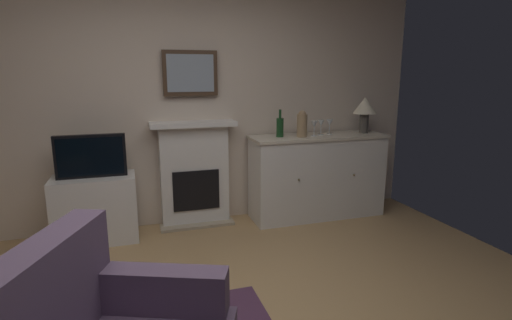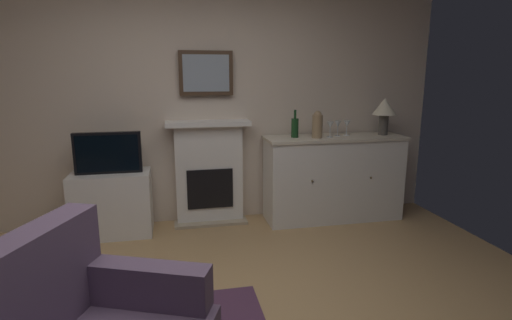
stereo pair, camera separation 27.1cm
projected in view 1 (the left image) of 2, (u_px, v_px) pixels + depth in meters
wall_rear at (175, 98)px, 4.08m from camera, size 5.39×0.06×2.66m
fireplace_unit at (194, 174)px, 4.18m from camera, size 0.87×0.30×1.10m
framed_picture at (190, 73)px, 4.00m from camera, size 0.55×0.04×0.45m
sideboard_cabinet at (317, 176)px, 4.43m from camera, size 1.50×0.49×0.92m
table_lamp at (365, 108)px, 4.44m from camera, size 0.26×0.26×0.40m
wine_bottle at (280, 127)px, 4.19m from camera, size 0.08×0.08×0.29m
wine_glass_left at (314, 125)px, 4.24m from camera, size 0.07×0.07×0.16m
wine_glass_center at (321, 124)px, 4.33m from camera, size 0.07×0.07×0.16m
wine_glass_right at (330, 123)px, 4.38m from camera, size 0.07×0.07×0.16m
vase_decorative at (302, 124)px, 4.19m from camera, size 0.11×0.11×0.28m
tv_cabinet at (96, 209)px, 3.78m from camera, size 0.75×0.42×0.63m
tv_set at (91, 156)px, 3.65m from camera, size 0.62×0.07×0.40m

